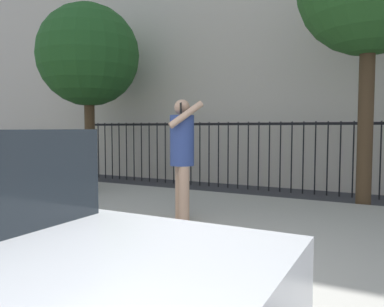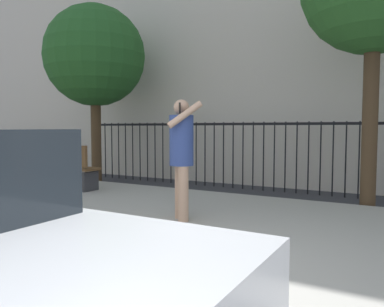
% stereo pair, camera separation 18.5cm
% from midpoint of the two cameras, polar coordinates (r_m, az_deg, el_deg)
% --- Properties ---
extents(ground_plane, '(60.00, 60.00, 0.00)m').
position_cam_midpoint_polar(ground_plane, '(3.60, -6.71, -20.09)').
color(ground_plane, '#333338').
extents(sidewalk, '(28.00, 4.40, 0.15)m').
position_cam_midpoint_polar(sidewalk, '(5.40, 7.52, -11.02)').
color(sidewalk, '#9E9B93').
rests_on(sidewalk, ground).
extents(iron_fence, '(12.03, 0.04, 1.60)m').
position_cam_midpoint_polar(iron_fence, '(8.78, 16.74, 0.82)').
color(iron_fence, black).
rests_on(iron_fence, ground).
extents(pedestrian_on_phone, '(0.69, 0.69, 1.71)m').
position_cam_midpoint_polar(pedestrian_on_phone, '(5.42, -0.66, 0.50)').
color(pedestrian_on_phone, tan).
rests_on(pedestrian_on_phone, sidewalk).
extents(street_bench, '(1.60, 0.45, 0.95)m').
position_cam_midpoint_polar(street_bench, '(8.62, -18.04, -1.73)').
color(street_bench, brown).
rests_on(street_bench, sidewalk).
extents(street_tree_mid, '(2.59, 2.59, 4.61)m').
position_cam_midpoint_polar(street_tree_mid, '(10.48, -13.77, 13.84)').
color(street_tree_mid, '#4C3823').
rests_on(street_tree_mid, ground).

